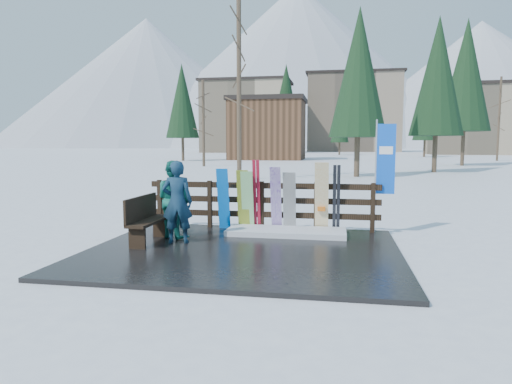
% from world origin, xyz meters
% --- Properties ---
extents(ground, '(700.00, 700.00, 0.00)m').
position_xyz_m(ground, '(0.00, 0.00, 0.00)').
color(ground, white).
rests_on(ground, ground).
extents(deck, '(6.00, 5.00, 0.08)m').
position_xyz_m(deck, '(0.00, 0.00, 0.04)').
color(deck, black).
rests_on(deck, ground).
extents(fence, '(5.60, 0.10, 1.15)m').
position_xyz_m(fence, '(0.00, 2.20, 0.74)').
color(fence, black).
rests_on(fence, deck).
extents(snow_patch, '(2.67, 1.00, 0.12)m').
position_xyz_m(snow_patch, '(0.66, 1.60, 0.14)').
color(snow_patch, white).
rests_on(snow_patch, deck).
extents(bench, '(0.41, 1.50, 0.97)m').
position_xyz_m(bench, '(-2.12, 0.25, 0.60)').
color(bench, black).
rests_on(bench, deck).
extents(snowboard_0, '(0.28, 0.31, 1.47)m').
position_xyz_m(snowboard_0, '(-0.90, 1.98, 0.81)').
color(snowboard_0, blue).
rests_on(snowboard_0, deck).
extents(snowboard_1, '(0.28, 0.31, 1.41)m').
position_xyz_m(snowboard_1, '(-0.31, 1.98, 0.78)').
color(snowboard_1, silver).
rests_on(snowboard_1, deck).
extents(snowboard_2, '(0.28, 0.30, 1.44)m').
position_xyz_m(snowboard_2, '(-0.41, 1.98, 0.80)').
color(snowboard_2, '#DAF630').
rests_on(snowboard_2, deck).
extents(snowboard_3, '(0.25, 0.45, 1.52)m').
position_xyz_m(snowboard_3, '(0.37, 1.98, 0.84)').
color(snowboard_3, silver).
rests_on(snowboard_3, deck).
extents(snowboard_4, '(0.30, 0.26, 1.40)m').
position_xyz_m(snowboard_4, '(0.69, 1.98, 0.78)').
color(snowboard_4, black).
rests_on(snowboard_4, deck).
extents(snowboard_5, '(0.31, 0.43, 1.63)m').
position_xyz_m(snowboard_5, '(1.43, 1.98, 0.90)').
color(snowboard_5, white).
rests_on(snowboard_5, deck).
extents(ski_pair_a, '(0.16, 0.26, 1.68)m').
position_xyz_m(ski_pair_a, '(-0.10, 2.05, 0.92)').
color(ski_pair_a, maroon).
rests_on(ski_pair_a, deck).
extents(ski_pair_b, '(0.17, 0.32, 1.57)m').
position_xyz_m(ski_pair_b, '(1.77, 2.05, 0.87)').
color(ski_pair_b, black).
rests_on(ski_pair_b, deck).
extents(rental_flag, '(0.45, 0.04, 2.60)m').
position_xyz_m(rental_flag, '(2.82, 2.25, 1.69)').
color(rental_flag, silver).
rests_on(rental_flag, deck).
extents(person_front, '(0.70, 0.53, 1.71)m').
position_xyz_m(person_front, '(-1.45, 0.32, 0.94)').
color(person_front, navy).
rests_on(person_front, deck).
extents(person_back, '(1.03, 0.95, 1.69)m').
position_xyz_m(person_back, '(-1.72, 0.85, 0.92)').
color(person_back, '#126255').
rests_on(person_back, deck).
extents(resort_buildings, '(73.00, 87.60, 22.60)m').
position_xyz_m(resort_buildings, '(1.03, 115.41, 9.81)').
color(resort_buildings, tan).
rests_on(resort_buildings, ground).
extents(trees, '(42.26, 68.95, 13.67)m').
position_xyz_m(trees, '(2.82, 50.04, 6.03)').
color(trees, '#382B1E').
rests_on(trees, ground).
extents(mountains, '(520.00, 260.00, 120.00)m').
position_xyz_m(mountains, '(-10.50, 328.41, 50.20)').
color(mountains, white).
rests_on(mountains, ground).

